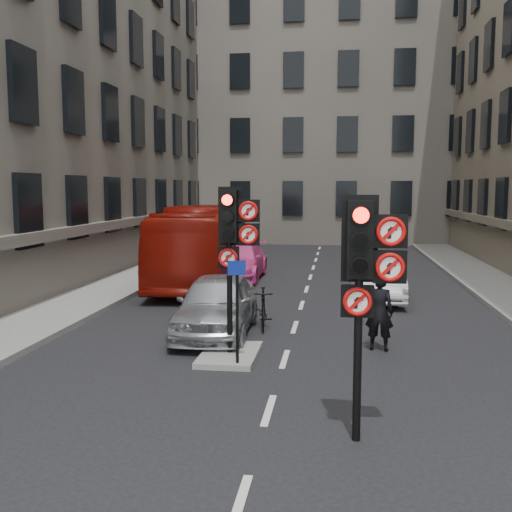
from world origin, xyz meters
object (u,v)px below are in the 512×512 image
(car_silver, at_px, (217,304))
(bus_red, at_px, (203,244))
(motorcycle, at_px, (263,308))
(info_sign, at_px, (237,297))
(signal_far, at_px, (233,234))
(car_pink, at_px, (238,262))
(motorcyclist, at_px, (379,312))
(car_white, at_px, (376,277))
(signal_near, at_px, (366,265))

(car_silver, relative_size, bus_red, 0.42)
(motorcycle, distance_m, info_sign, 3.80)
(signal_far, xyz_separation_m, car_pink, (-1.76, 11.09, -1.99))
(bus_red, height_order, motorcyclist, bus_red)
(car_silver, distance_m, motorcycle, 1.39)
(bus_red, relative_size, info_sign, 5.07)
(car_silver, distance_m, car_pink, 9.13)
(bus_red, bearing_deg, signal_far, -78.29)
(car_silver, relative_size, motorcycle, 2.57)
(motorcyclist, bearing_deg, motorcycle, -21.84)
(motorcycle, bearing_deg, car_silver, -148.87)
(car_white, relative_size, info_sign, 2.12)
(signal_near, distance_m, signal_far, 4.77)
(car_silver, height_order, info_sign, info_sign)
(bus_red, xyz_separation_m, motorcycle, (3.32, -7.55, -0.97))
(bus_red, bearing_deg, car_white, -29.10)
(car_white, distance_m, bus_red, 7.22)
(signal_far, relative_size, motorcycle, 2.07)
(car_pink, bearing_deg, bus_red, -152.48)
(signal_near, bearing_deg, car_white, 85.53)
(car_white, bearing_deg, car_pink, 144.31)
(car_pink, xyz_separation_m, bus_red, (-1.27, -0.67, 0.77))
(car_silver, bearing_deg, info_sign, -72.47)
(signal_far, bearing_deg, info_sign, -75.22)
(car_silver, relative_size, motorcyclist, 2.51)
(car_white, bearing_deg, signal_far, -116.08)
(signal_far, bearing_deg, car_pink, 99.04)
(signal_far, bearing_deg, motorcyclist, 17.69)
(signal_far, xyz_separation_m, car_silver, (-0.79, 2.01, -1.94))
(signal_far, distance_m, bus_red, 10.92)
(car_pink, bearing_deg, info_sign, -80.79)
(motorcycle, height_order, motorcyclist, motorcyclist)
(motorcyclist, bearing_deg, signal_near, 94.68)
(car_white, distance_m, motorcyclist, 6.44)
(motorcycle, xyz_separation_m, info_sign, (-0.07, -3.68, 0.96))
(car_white, distance_m, motorcycle, 5.59)
(signal_near, distance_m, car_pink, 15.81)
(bus_red, bearing_deg, info_sign, -78.40)
(car_silver, xyz_separation_m, car_white, (4.28, 5.43, -0.02))
(motorcycle, bearing_deg, info_sign, -98.65)
(car_silver, height_order, bus_red, bus_red)
(signal_near, relative_size, bus_red, 0.33)
(car_silver, bearing_deg, signal_far, -70.63)
(motorcycle, relative_size, info_sign, 0.82)
(car_silver, bearing_deg, signal_near, -62.59)
(signal_near, height_order, car_pink, signal_near)
(car_silver, xyz_separation_m, bus_red, (-2.25, 8.41, 0.73))
(car_pink, bearing_deg, motorcyclist, -64.20)
(info_sign, bearing_deg, car_pink, 87.39)
(signal_far, distance_m, car_silver, 2.90)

